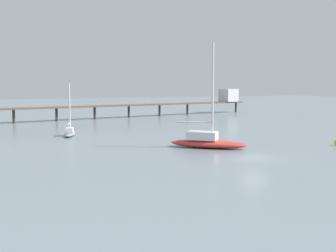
# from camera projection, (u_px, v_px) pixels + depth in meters

# --- Properties ---
(ground_plane) EXTENTS (400.00, 400.00, 0.00)m
(ground_plane) POSITION_uv_depth(u_px,v_px,m) (254.00, 158.00, 39.17)
(ground_plane) COLOR slate
(pier) EXTENTS (83.37, 14.88, 6.15)m
(pier) POSITION_uv_depth(u_px,v_px,m) (150.00, 102.00, 92.82)
(pier) COLOR brown
(pier) RESTS_ON ground_plane
(sailboat_gray) EXTENTS (3.35, 6.23, 7.27)m
(sailboat_gray) POSITION_uv_depth(u_px,v_px,m) (70.00, 132.00, 56.79)
(sailboat_gray) COLOR gray
(sailboat_gray) RESTS_ON ground_plane
(sailboat_red) EXTENTS (7.95, 8.09, 11.67)m
(sailboat_red) POSITION_uv_depth(u_px,v_px,m) (207.00, 141.00, 45.64)
(sailboat_red) COLOR red
(sailboat_red) RESTS_ON ground_plane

